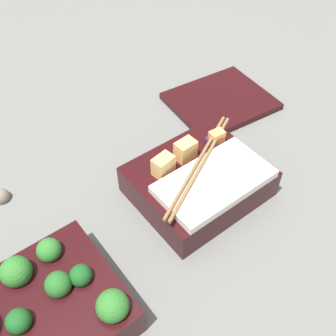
{
  "coord_description": "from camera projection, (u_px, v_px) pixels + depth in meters",
  "views": [
    {
      "loc": [
        -0.14,
        -0.25,
        0.46
      ],
      "look_at": [
        0.1,
        0.05,
        0.05
      ],
      "focal_mm": 42.0,
      "sensor_mm": 36.0,
      "label": 1
    }
  ],
  "objects": [
    {
      "name": "bento_tray_vegetable",
      "position": [
        40.0,
        314.0,
        0.44
      ],
      "size": [
        0.18,
        0.15,
        0.08
      ],
      "color": "black",
      "rests_on": "ground_plane"
    },
    {
      "name": "bento_tray_rice",
      "position": [
        199.0,
        181.0,
        0.58
      ],
      "size": [
        0.2,
        0.15,
        0.08
      ],
      "color": "black",
      "rests_on": "ground_plane"
    },
    {
      "name": "ground_plane",
      "position": [
        133.0,
        249.0,
        0.53
      ],
      "size": [
        3.0,
        3.0,
        0.0
      ],
      "primitive_type": "plane",
      "color": "slate"
    },
    {
      "name": "pebble_2",
      "position": [
        1.0,
        196.0,
        0.59
      ],
      "size": [
        0.02,
        0.02,
        0.02
      ],
      "primitive_type": "sphere",
      "color": "#7A6B5B",
      "rests_on": "ground_plane"
    },
    {
      "name": "bento_lid",
      "position": [
        220.0,
        101.0,
        0.74
      ],
      "size": [
        0.19,
        0.17,
        0.01
      ],
      "primitive_type": "cube",
      "rotation": [
        0.0,
        0.0,
        -0.11
      ],
      "color": "black",
      "rests_on": "ground_plane"
    }
  ]
}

